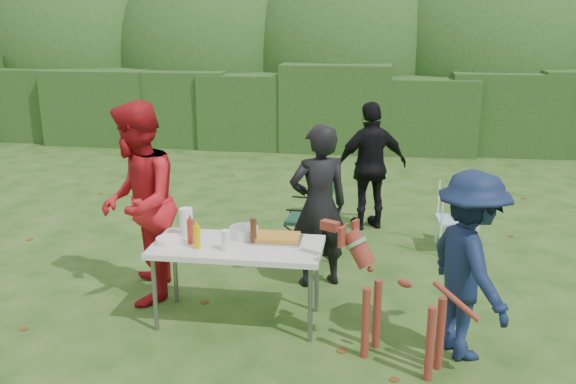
# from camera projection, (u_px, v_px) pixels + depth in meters

# --- Properties ---
(ground) EXTENTS (80.00, 80.00, 0.00)m
(ground) POSITION_uv_depth(u_px,v_px,m) (273.00, 332.00, 5.35)
(ground) COLOR #1E4211
(hedge_row) EXTENTS (22.00, 1.40, 1.70)m
(hedge_row) POSITION_uv_depth(u_px,v_px,m) (336.00, 107.00, 12.72)
(hedge_row) COLOR #23471C
(hedge_row) RESTS_ON ground
(shrub_backdrop) EXTENTS (20.00, 2.60, 3.20)m
(shrub_backdrop) POSITION_uv_depth(u_px,v_px,m) (342.00, 65.00, 14.04)
(shrub_backdrop) COLOR #3D6628
(shrub_backdrop) RESTS_ON ground
(folding_table) EXTENTS (1.50, 0.70, 0.74)m
(folding_table) POSITION_uv_depth(u_px,v_px,m) (237.00, 250.00, 5.37)
(folding_table) COLOR silver
(folding_table) RESTS_ON ground
(person_cook) EXTENTS (0.72, 0.62, 1.67)m
(person_cook) POSITION_uv_depth(u_px,v_px,m) (319.00, 206.00, 6.11)
(person_cook) COLOR black
(person_cook) RESTS_ON ground
(person_red_jacket) EXTENTS (0.96, 1.10, 1.93)m
(person_red_jacket) POSITION_uv_depth(u_px,v_px,m) (138.00, 203.00, 5.77)
(person_red_jacket) COLOR #B3151D
(person_red_jacket) RESTS_ON ground
(person_black_puffy) EXTENTS (1.05, 0.76, 1.65)m
(person_black_puffy) POSITION_uv_depth(u_px,v_px,m) (371.00, 166.00, 7.80)
(person_black_puffy) COLOR black
(person_black_puffy) RESTS_ON ground
(child) EXTENTS (0.90, 1.14, 1.54)m
(child) POSITION_uv_depth(u_px,v_px,m) (469.00, 266.00, 4.81)
(child) COLOR #111E3F
(child) RESTS_ON ground
(dog) EXTENTS (1.18, 0.90, 1.05)m
(dog) POSITION_uv_depth(u_px,v_px,m) (404.00, 303.00, 4.74)
(dog) COLOR maroon
(dog) RESTS_ON ground
(camping_chair) EXTENTS (0.63, 0.63, 0.93)m
(camping_chair) POSITION_uv_depth(u_px,v_px,m) (310.00, 214.00, 7.06)
(camping_chair) COLOR #173A29
(camping_chair) RESTS_ON ground
(lawn_chair) EXTENTS (0.51, 0.51, 0.81)m
(lawn_chair) POSITION_uv_depth(u_px,v_px,m) (457.00, 217.00, 7.13)
(lawn_chair) COLOR teal
(lawn_chair) RESTS_ON ground
(food_tray) EXTENTS (0.45, 0.30, 0.02)m
(food_tray) POSITION_uv_depth(u_px,v_px,m) (277.00, 240.00, 5.44)
(food_tray) COLOR #B7B7BA
(food_tray) RESTS_ON folding_table
(focaccia_bread) EXTENTS (0.40, 0.26, 0.04)m
(focaccia_bread) POSITION_uv_depth(u_px,v_px,m) (277.00, 237.00, 5.43)
(focaccia_bread) COLOR #C2862A
(focaccia_bread) RESTS_ON food_tray
(mustard_bottle) EXTENTS (0.06, 0.06, 0.20)m
(mustard_bottle) POSITION_uv_depth(u_px,v_px,m) (197.00, 237.00, 5.24)
(mustard_bottle) COLOR #CAB400
(mustard_bottle) RESTS_ON folding_table
(ketchup_bottle) EXTENTS (0.06, 0.06, 0.22)m
(ketchup_bottle) POSITION_uv_depth(u_px,v_px,m) (191.00, 232.00, 5.35)
(ketchup_bottle) COLOR #A1291F
(ketchup_bottle) RESTS_ON folding_table
(beer_bottle) EXTENTS (0.06, 0.06, 0.24)m
(beer_bottle) POSITION_uv_depth(u_px,v_px,m) (253.00, 231.00, 5.33)
(beer_bottle) COLOR #47230F
(beer_bottle) RESTS_ON folding_table
(paper_towel_roll) EXTENTS (0.12, 0.12, 0.26)m
(paper_towel_roll) POSITION_uv_depth(u_px,v_px,m) (186.00, 222.00, 5.54)
(paper_towel_roll) COLOR white
(paper_towel_roll) RESTS_ON folding_table
(cup_stack) EXTENTS (0.08, 0.08, 0.18)m
(cup_stack) POSITION_uv_depth(u_px,v_px,m) (226.00, 240.00, 5.20)
(cup_stack) COLOR white
(cup_stack) RESTS_ON folding_table
(pasta_bowl) EXTENTS (0.26, 0.26, 0.10)m
(pasta_bowl) POSITION_uv_depth(u_px,v_px,m) (244.00, 232.00, 5.51)
(pasta_bowl) COLOR silver
(pasta_bowl) RESTS_ON folding_table
(plate_stack) EXTENTS (0.24, 0.24, 0.05)m
(plate_stack) POSITION_uv_depth(u_px,v_px,m) (170.00, 240.00, 5.38)
(plate_stack) COLOR white
(plate_stack) RESTS_ON folding_table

